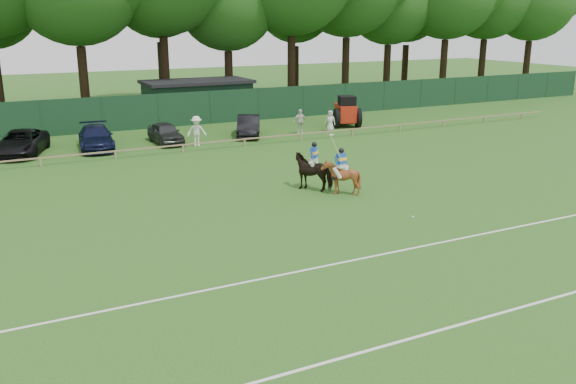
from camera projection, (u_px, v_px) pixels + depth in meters
ground at (315, 255)px, 20.68m from camera, size 160.00×160.00×0.00m
horse_dark at (314, 171)px, 28.51m from camera, size 2.02×2.09×1.69m
horse_chestnut at (341, 177)px, 27.65m from camera, size 1.49×1.62×1.57m
suv_black at (21, 143)px, 35.75m from camera, size 3.84×5.63×1.43m
sedan_navy at (96, 138)px, 37.30m from camera, size 2.51×5.06×1.41m
hatch_grey at (165, 133)px, 39.02m from camera, size 1.68×3.97×1.34m
estate_black at (249, 126)px, 41.43m from camera, size 3.12×4.49×1.40m
spectator_left at (197, 131)px, 38.16m from camera, size 1.32×0.89×1.88m
spectator_mid at (300, 122)px, 42.09m from camera, size 1.06×0.55×1.74m
spectator_right at (330, 121)px, 43.14m from camera, size 0.87×0.79×1.49m
rider_dark at (314, 156)px, 28.30m from camera, size 0.79×0.74×1.41m
rider_chestnut at (341, 162)px, 27.44m from camera, size 0.96×0.53×2.05m
polo_ball at (413, 217)px, 24.50m from camera, size 0.09×0.09×0.09m
pitch_lines at (373, 295)px, 17.67m from camera, size 60.00×5.10×0.01m
pitch_rail at (166, 146)px, 36.01m from camera, size 62.10×0.10×0.50m
perimeter_fence at (131, 113)px, 43.52m from camera, size 92.08×0.08×2.50m
utility_shed at (197, 99)px, 48.61m from camera, size 8.40×4.40×3.04m
tree_row at (134, 113)px, 51.60m from camera, size 96.00×12.00×21.00m
tractor at (346, 112)px, 45.02m from camera, size 2.60×3.15×2.28m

